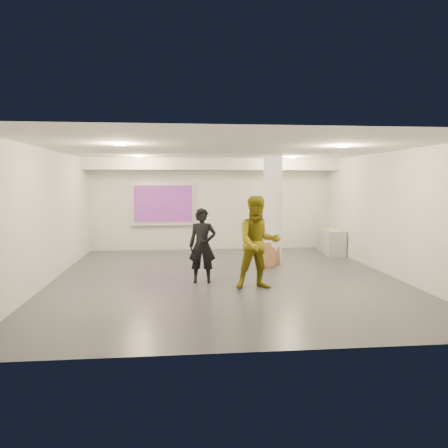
{
  "coord_description": "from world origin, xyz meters",
  "views": [
    {
      "loc": [
        -1.09,
        -10.08,
        2.28
      ],
      "look_at": [
        0.0,
        0.4,
        1.25
      ],
      "focal_mm": 35.0,
      "sensor_mm": 36.0,
      "label": 1
    }
  ],
  "objects": [
    {
      "name": "floor",
      "position": [
        0.0,
        0.0,
        0.0
      ],
      "size": [
        8.0,
        9.0,
        0.01
      ],
      "primitive_type": "cube",
      "color": "#393B40",
      "rests_on": "ground"
    },
    {
      "name": "ceiling",
      "position": [
        0.0,
        0.0,
        3.0
      ],
      "size": [
        8.0,
        9.0,
        0.01
      ],
      "primitive_type": "cube",
      "color": "silver",
      "rests_on": "floor"
    },
    {
      "name": "wall_back",
      "position": [
        0.0,
        4.5,
        1.5
      ],
      "size": [
        8.0,
        0.01,
        3.0
      ],
      "primitive_type": "cube",
      "color": "silver",
      "rests_on": "floor"
    },
    {
      "name": "wall_front",
      "position": [
        0.0,
        -4.5,
        1.5
      ],
      "size": [
        8.0,
        0.01,
        3.0
      ],
      "primitive_type": "cube",
      "color": "silver",
      "rests_on": "floor"
    },
    {
      "name": "wall_left",
      "position": [
        -4.0,
        0.0,
        1.5
      ],
      "size": [
        0.01,
        9.0,
        3.0
      ],
      "primitive_type": "cube",
      "color": "silver",
      "rests_on": "floor"
    },
    {
      "name": "wall_right",
      "position": [
        4.0,
        0.0,
        1.5
      ],
      "size": [
        0.01,
        9.0,
        3.0
      ],
      "primitive_type": "cube",
      "color": "silver",
      "rests_on": "floor"
    },
    {
      "name": "soffit_band",
      "position": [
        0.0,
        3.95,
        2.82
      ],
      "size": [
        8.0,
        1.1,
        0.36
      ],
      "primitive_type": "cube",
      "color": "silver",
      "rests_on": "ceiling"
    },
    {
      "name": "downlight_nw",
      "position": [
        -2.2,
        2.5,
        2.98
      ],
      "size": [
        0.22,
        0.22,
        0.02
      ],
      "primitive_type": "cylinder",
      "color": "#EAE189",
      "rests_on": "ceiling"
    },
    {
      "name": "downlight_ne",
      "position": [
        2.2,
        2.5,
        2.98
      ],
      "size": [
        0.22,
        0.22,
        0.02
      ],
      "primitive_type": "cylinder",
      "color": "#EAE189",
      "rests_on": "ceiling"
    },
    {
      "name": "downlight_sw",
      "position": [
        -2.2,
        -1.5,
        2.98
      ],
      "size": [
        0.22,
        0.22,
        0.02
      ],
      "primitive_type": "cylinder",
      "color": "#EAE189",
      "rests_on": "ceiling"
    },
    {
      "name": "downlight_se",
      "position": [
        2.2,
        -1.5,
        2.98
      ],
      "size": [
        0.22,
        0.22,
        0.02
      ],
      "primitive_type": "cylinder",
      "color": "#EAE189",
      "rests_on": "ceiling"
    },
    {
      "name": "column",
      "position": [
        1.5,
        1.8,
        1.5
      ],
      "size": [
        0.52,
        0.52,
        3.0
      ],
      "primitive_type": "cylinder",
      "color": "white",
      "rests_on": "floor"
    },
    {
      "name": "projection_screen",
      "position": [
        -1.6,
        4.45,
        1.53
      ],
      "size": [
        2.1,
        0.13,
        1.42
      ],
      "color": "silver",
      "rests_on": "wall_back"
    },
    {
      "name": "credenza",
      "position": [
        3.72,
        3.19,
        0.38
      ],
      "size": [
        0.62,
        1.33,
        0.76
      ],
      "primitive_type": "cube",
      "rotation": [
        0.0,
        0.0,
        -0.06
      ],
      "color": "#9A9C9F",
      "rests_on": "floor"
    },
    {
      "name": "papers_stack",
      "position": [
        3.75,
        2.96,
        0.77
      ],
      "size": [
        0.28,
        0.35,
        0.02
      ],
      "primitive_type": "cube",
      "rotation": [
        0.0,
        0.0,
        0.1
      ],
      "color": "silver",
      "rests_on": "credenza"
    },
    {
      "name": "postit_pad",
      "position": [
        3.72,
        3.3,
        0.78
      ],
      "size": [
        0.21,
        0.28,
        0.03
      ],
      "primitive_type": "cube",
      "rotation": [
        0.0,
        0.0,
        -0.05
      ],
      "color": "yellow",
      "rests_on": "credenza"
    },
    {
      "name": "cardboard_back",
      "position": [
        1.38,
        1.53,
        0.3
      ],
      "size": [
        0.57,
        0.24,
        0.61
      ],
      "primitive_type": "cube",
      "rotation": [
        -0.17,
        0.0,
        0.16
      ],
      "color": "brown",
      "rests_on": "floor"
    },
    {
      "name": "cardboard_front",
      "position": [
        1.23,
        1.26,
        0.26
      ],
      "size": [
        0.5,
        0.25,
        0.52
      ],
      "primitive_type": "cube",
      "rotation": [
        -0.2,
        0.0,
        -0.21
      ],
      "color": "brown",
      "rests_on": "floor"
    },
    {
      "name": "woman",
      "position": [
        -0.57,
        -0.37,
        0.84
      ],
      "size": [
        0.64,
        0.45,
        1.68
      ],
      "primitive_type": "imported",
      "rotation": [
        0.0,
        0.0,
        -0.08
      ],
      "color": "black",
      "rests_on": "floor"
    },
    {
      "name": "man",
      "position": [
        0.57,
        -1.08,
        0.99
      ],
      "size": [
        1.0,
        0.81,
        1.98
      ],
      "primitive_type": "imported",
      "rotation": [
        0.0,
        0.0,
        0.06
      ],
      "color": "olive",
      "rests_on": "floor"
    }
  ]
}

